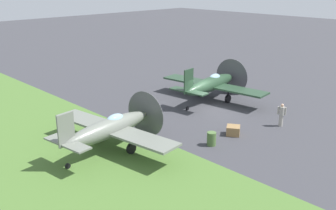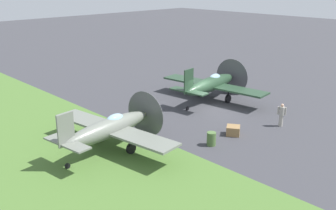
# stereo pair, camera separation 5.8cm
# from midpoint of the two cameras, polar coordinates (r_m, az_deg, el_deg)

# --- Properties ---
(ground_plane) EXTENTS (160.00, 160.00, 0.00)m
(ground_plane) POSITION_cam_midpoint_polar(r_m,az_deg,el_deg) (32.04, 5.92, -0.71)
(ground_plane) COLOR #38383D
(grass_verge) EXTENTS (120.00, 11.00, 0.01)m
(grass_verge) POSITION_cam_midpoint_polar(r_m,az_deg,el_deg) (24.39, -13.77, -7.48)
(grass_verge) COLOR #476B2D
(grass_verge) RESTS_ON ground
(airplane_lead) EXTENTS (10.19, 8.08, 3.61)m
(airplane_lead) POSITION_cam_midpoint_polar(r_m,az_deg,el_deg) (34.13, 6.42, 3.13)
(airplane_lead) COLOR #233D28
(airplane_lead) RESTS_ON ground
(airplane_wingman) EXTENTS (9.80, 7.78, 3.47)m
(airplane_wingman) POSITION_cam_midpoint_polar(r_m,az_deg,el_deg) (24.43, -8.65, -3.39)
(airplane_wingman) COLOR slate
(airplane_wingman) RESTS_ON ground
(ground_crew_chief) EXTENTS (0.52, 0.43, 1.73)m
(ground_crew_chief) POSITION_cam_midpoint_polar(r_m,az_deg,el_deg) (41.32, 8.29, 4.88)
(ground_crew_chief) COLOR #2D3342
(ground_crew_chief) RESTS_ON ground
(ground_crew_mechanic) EXTENTS (0.57, 0.38, 1.73)m
(ground_crew_mechanic) POSITION_cam_midpoint_polar(r_m,az_deg,el_deg) (29.30, 16.41, -1.34)
(ground_crew_mechanic) COLOR #9E998E
(ground_crew_mechanic) RESTS_ON ground
(fuel_drum) EXTENTS (0.60, 0.60, 0.90)m
(fuel_drum) POSITION_cam_midpoint_polar(r_m,az_deg,el_deg) (25.26, 6.40, -5.00)
(fuel_drum) COLOR #476633
(fuel_drum) RESTS_ON ground
(supply_crate) EXTENTS (1.24, 1.24, 0.64)m
(supply_crate) POSITION_cam_midpoint_polar(r_m,az_deg,el_deg) (27.15, 9.58, -3.74)
(supply_crate) COLOR olive
(supply_crate) RESTS_ON ground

